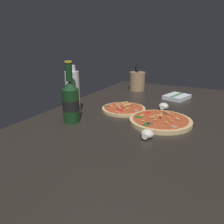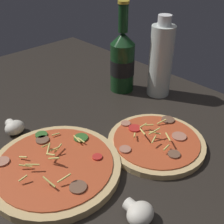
{
  "view_description": "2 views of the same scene",
  "coord_description": "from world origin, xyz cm",
  "px_view_note": "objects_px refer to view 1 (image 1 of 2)",
  "views": [
    {
      "loc": [
        -101.18,
        -35.19,
        38.16
      ],
      "look_at": [
        -14.54,
        8.61,
        6.17
      ],
      "focal_mm": 35.0,
      "sensor_mm": 36.0,
      "label": 1
    },
    {
      "loc": [
        31.4,
        -34.55,
        45.58
      ],
      "look_at": [
        -8.25,
        3.21,
        10.55
      ],
      "focal_mm": 45.0,
      "sensor_mm": 36.0,
      "label": 2
    }
  ],
  "objects_px": {
    "pizza_near": "(160,121)",
    "beer_bottle": "(71,101)",
    "utensil_crock": "(137,81)",
    "oil_bottle": "(73,92)",
    "mushroom_right": "(163,106)",
    "mushroom_left": "(147,134)",
    "pizza_far": "(124,109)",
    "dish_towel": "(177,97)"
  },
  "relations": [
    {
      "from": "pizza_near",
      "to": "beer_bottle",
      "type": "distance_m",
      "value": 0.41
    },
    {
      "from": "utensil_crock",
      "to": "oil_bottle",
      "type": "bearing_deg",
      "value": 172.04
    },
    {
      "from": "mushroom_right",
      "to": "pizza_near",
      "type": "bearing_deg",
      "value": -169.72
    },
    {
      "from": "oil_bottle",
      "to": "utensil_crock",
      "type": "height_order",
      "value": "oil_bottle"
    },
    {
      "from": "mushroom_left",
      "to": "beer_bottle",
      "type": "bearing_deg",
      "value": 86.98
    },
    {
      "from": "pizza_far",
      "to": "mushroom_left",
      "type": "bearing_deg",
      "value": -141.54
    },
    {
      "from": "pizza_far",
      "to": "mushroom_right",
      "type": "relative_size",
      "value": 4.22
    },
    {
      "from": "pizza_far",
      "to": "beer_bottle",
      "type": "bearing_deg",
      "value": 150.68
    },
    {
      "from": "pizza_near",
      "to": "beer_bottle",
      "type": "height_order",
      "value": "beer_bottle"
    },
    {
      "from": "pizza_far",
      "to": "dish_towel",
      "type": "height_order",
      "value": "pizza_far"
    },
    {
      "from": "dish_towel",
      "to": "pizza_far",
      "type": "bearing_deg",
      "value": 151.79
    },
    {
      "from": "pizza_near",
      "to": "pizza_far",
      "type": "xyz_separation_m",
      "value": [
        0.09,
        0.22,
        -0.0
      ]
    },
    {
      "from": "oil_bottle",
      "to": "beer_bottle",
      "type": "bearing_deg",
      "value": -148.12
    },
    {
      "from": "utensil_crock",
      "to": "mushroom_left",
      "type": "bearing_deg",
      "value": -156.83
    },
    {
      "from": "beer_bottle",
      "to": "mushroom_left",
      "type": "xyz_separation_m",
      "value": [
        -0.02,
        -0.37,
        -0.08
      ]
    },
    {
      "from": "mushroom_left",
      "to": "mushroom_right",
      "type": "xyz_separation_m",
      "value": [
        0.39,
        0.04,
        0.0
      ]
    },
    {
      "from": "pizza_near",
      "to": "dish_towel",
      "type": "height_order",
      "value": "pizza_near"
    },
    {
      "from": "pizza_near",
      "to": "dish_towel",
      "type": "distance_m",
      "value": 0.48
    },
    {
      "from": "mushroom_left",
      "to": "utensil_crock",
      "type": "height_order",
      "value": "utensil_crock"
    },
    {
      "from": "pizza_far",
      "to": "mushroom_left",
      "type": "xyz_separation_m",
      "value": [
        -0.28,
        -0.22,
        0.01
      ]
    },
    {
      "from": "beer_bottle",
      "to": "mushroom_left",
      "type": "height_order",
      "value": "beer_bottle"
    },
    {
      "from": "beer_bottle",
      "to": "oil_bottle",
      "type": "relative_size",
      "value": 1.13
    },
    {
      "from": "pizza_near",
      "to": "beer_bottle",
      "type": "xyz_separation_m",
      "value": [
        -0.17,
        0.37,
        0.09
      ]
    },
    {
      "from": "mushroom_right",
      "to": "pizza_far",
      "type": "bearing_deg",
      "value": 120.85
    },
    {
      "from": "pizza_far",
      "to": "utensil_crock",
      "type": "xyz_separation_m",
      "value": [
        0.51,
        0.11,
        0.06
      ]
    },
    {
      "from": "mushroom_right",
      "to": "utensil_crock",
      "type": "relative_size",
      "value": 0.28
    },
    {
      "from": "mushroom_left",
      "to": "utensil_crock",
      "type": "xyz_separation_m",
      "value": [
        0.78,
        0.34,
        0.05
      ]
    },
    {
      "from": "mushroom_right",
      "to": "utensil_crock",
      "type": "xyz_separation_m",
      "value": [
        0.39,
        0.3,
        0.05
      ]
    },
    {
      "from": "beer_bottle",
      "to": "mushroom_right",
      "type": "bearing_deg",
      "value": -41.83
    },
    {
      "from": "mushroom_left",
      "to": "dish_towel",
      "type": "bearing_deg",
      "value": 1.46
    },
    {
      "from": "dish_towel",
      "to": "utensil_crock",
      "type": "bearing_deg",
      "value": 68.71
    },
    {
      "from": "pizza_near",
      "to": "pizza_far",
      "type": "relative_size",
      "value": 1.21
    },
    {
      "from": "utensil_crock",
      "to": "mushroom_right",
      "type": "bearing_deg",
      "value": -142.73
    },
    {
      "from": "pizza_near",
      "to": "utensil_crock",
      "type": "relative_size",
      "value": 1.42
    },
    {
      "from": "pizza_near",
      "to": "dish_towel",
      "type": "bearing_deg",
      "value": 2.24
    },
    {
      "from": "beer_bottle",
      "to": "utensil_crock",
      "type": "relative_size",
      "value": 1.38
    },
    {
      "from": "oil_bottle",
      "to": "mushroom_left",
      "type": "bearing_deg",
      "value": -105.47
    },
    {
      "from": "pizza_near",
      "to": "pizza_far",
      "type": "bearing_deg",
      "value": 67.13
    },
    {
      "from": "mushroom_left",
      "to": "pizza_far",
      "type": "bearing_deg",
      "value": 38.46
    },
    {
      "from": "pizza_near",
      "to": "mushroom_left",
      "type": "xyz_separation_m",
      "value": [
        -0.18,
        0.0,
        0.01
      ]
    },
    {
      "from": "oil_bottle",
      "to": "utensil_crock",
      "type": "bearing_deg",
      "value": -7.96
    },
    {
      "from": "pizza_near",
      "to": "dish_towel",
      "type": "xyz_separation_m",
      "value": [
        0.47,
        0.02,
        0.0
      ]
    }
  ]
}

